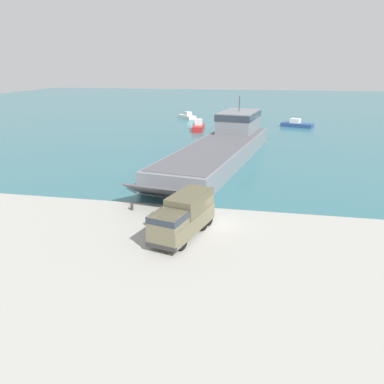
% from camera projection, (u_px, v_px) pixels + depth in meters
% --- Properties ---
extents(ground_plane, '(240.00, 240.00, 0.00)m').
position_uv_depth(ground_plane, '(213.00, 224.00, 31.55)').
color(ground_plane, '#A8A59E').
extents(water_surface, '(240.00, 180.00, 0.01)m').
position_uv_depth(water_surface, '(253.00, 107.00, 118.69)').
color(water_surface, '#336B75').
rests_on(water_surface, ground_plane).
extents(landing_craft, '(13.18, 37.46, 8.06)m').
position_uv_depth(landing_craft, '(224.00, 143.00, 53.99)').
color(landing_craft, gray).
rests_on(landing_craft, ground_plane).
extents(military_truck, '(4.14, 7.47, 3.11)m').
position_uv_depth(military_truck, '(183.00, 216.00, 28.96)').
color(military_truck, '#6B664C').
rests_on(military_truck, ground_plane).
extents(soldier_on_ramp, '(0.50, 0.45, 1.71)m').
position_uv_depth(soldier_on_ramp, '(154.00, 218.00, 30.17)').
color(soldier_on_ramp, '#3D4C33').
rests_on(soldier_on_ramp, ground_plane).
extents(moored_boat_a, '(2.44, 6.16, 2.30)m').
position_uv_depth(moored_boat_a, '(198.00, 127.00, 76.51)').
color(moored_boat_a, '#B22323').
rests_on(moored_boat_a, ground_plane).
extents(moored_boat_b, '(7.18, 4.92, 1.75)m').
position_uv_depth(moored_boat_b, '(297.00, 124.00, 81.16)').
color(moored_boat_b, navy).
rests_on(moored_boat_b, ground_plane).
extents(moored_boat_c, '(5.22, 5.31, 1.71)m').
position_uv_depth(moored_boat_c, '(187.00, 116.00, 93.88)').
color(moored_boat_c, white).
rests_on(moored_boat_c, ground_plane).
extents(mooring_bollard, '(0.30, 0.30, 0.69)m').
position_uv_depth(mooring_bollard, '(132.00, 206.00, 34.45)').
color(mooring_bollard, '#333338').
rests_on(mooring_bollard, ground_plane).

